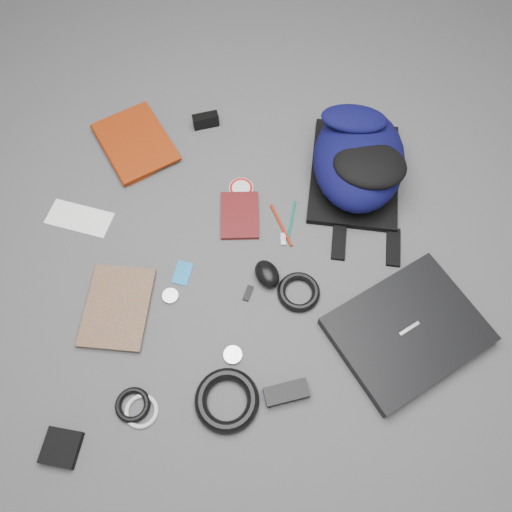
{
  "coord_description": "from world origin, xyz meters",
  "views": [
    {
      "loc": [
        -0.04,
        -0.65,
        1.36
      ],
      "look_at": [
        0.0,
        0.0,
        0.02
      ],
      "focal_mm": 35.0,
      "sensor_mm": 36.0,
      "label": 1
    }
  ],
  "objects": [
    {
      "name": "earbud_coil",
      "position": [
        -0.35,
        -0.41,
        0.01
      ],
      "size": [
        0.1,
        0.1,
        0.02
      ],
      "primitive_type": "torus",
      "rotation": [
        0.0,
        0.0,
        -0.12
      ],
      "color": "black",
      "rests_on": "ground"
    },
    {
      "name": "pen_red",
      "position": [
        0.09,
        0.11,
        0.0
      ],
      "size": [
        0.06,
        0.15,
        0.01
      ],
      "primitive_type": "cylinder",
      "rotation": [
        1.57,
        0.0,
        0.34
      ],
      "color": "#9D1E0C",
      "rests_on": "ground"
    },
    {
      "name": "usb_silver",
      "position": [
        0.09,
        0.06,
        0.0
      ],
      "size": [
        0.02,
        0.04,
        0.01
      ],
      "primitive_type": "cube",
      "rotation": [
        0.0,
        0.0,
        -0.04
      ],
      "color": "#B1B2B4",
      "rests_on": "ground"
    },
    {
      "name": "headphone_right",
      "position": [
        -0.08,
        -0.29,
        0.01
      ],
      "size": [
        0.07,
        0.07,
        0.01
      ],
      "primitive_type": "cylinder",
      "rotation": [
        0.0,
        0.0,
        0.34
      ],
      "color": "#BABBBD",
      "rests_on": "ground"
    },
    {
      "name": "pouch",
      "position": [
        -0.52,
        -0.51,
        0.01
      ],
      "size": [
        0.11,
        0.11,
        0.02
      ],
      "primitive_type": "cube",
      "rotation": [
        0.0,
        0.0,
        -0.23
      ],
      "color": "black",
      "rests_on": "ground"
    },
    {
      "name": "envelope",
      "position": [
        -0.55,
        0.17,
        0.0
      ],
      "size": [
        0.22,
        0.15,
        0.0
      ],
      "primitive_type": "cube",
      "rotation": [
        0.0,
        0.0,
        -0.33
      ],
      "color": "white",
      "rests_on": "ground"
    },
    {
      "name": "usb_black",
      "position": [
        -0.03,
        -0.11,
        0.0
      ],
      "size": [
        0.03,
        0.05,
        0.01
      ],
      "primitive_type": "cube",
      "rotation": [
        0.0,
        0.0,
        -0.4
      ],
      "color": "black",
      "rests_on": "ground"
    },
    {
      "name": "pen_teal",
      "position": [
        0.12,
        0.13,
        0.0
      ],
      "size": [
        0.04,
        0.13,
        0.01
      ],
      "primitive_type": "cylinder",
      "rotation": [
        1.57,
        0.0,
        -0.25
      ],
      "color": "#0B6753",
      "rests_on": "ground"
    },
    {
      "name": "backpack",
      "position": [
        0.34,
        0.29,
        0.09
      ],
      "size": [
        0.38,
        0.49,
        0.18
      ],
      "primitive_type": null,
      "rotation": [
        0.0,
        0.0,
        -0.19
      ],
      "color": "black",
      "rests_on": "ground"
    },
    {
      "name": "textbook_red",
      "position": [
        -0.48,
        0.4,
        0.02
      ],
      "size": [
        0.32,
        0.35,
        0.03
      ],
      "primitive_type": "imported",
      "rotation": [
        0.0,
        0.0,
        0.47
      ],
      "color": "maroon",
      "rests_on": "ground"
    },
    {
      "name": "headphone_left",
      "position": [
        -0.26,
        -0.11,
        0.01
      ],
      "size": [
        0.05,
        0.05,
        0.01
      ],
      "primitive_type": "cylinder",
      "rotation": [
        0.0,
        0.0,
        0.1
      ],
      "color": "#B7B6B9",
      "rests_on": "ground"
    },
    {
      "name": "cable_coil",
      "position": [
        0.12,
        -0.12,
        0.01
      ],
      "size": [
        0.15,
        0.15,
        0.02
      ],
      "primitive_type": "torus",
      "rotation": [
        0.0,
        0.0,
        -0.2
      ],
      "color": "black",
      "rests_on": "ground"
    },
    {
      "name": "sticker_disc",
      "position": [
        -0.03,
        0.26,
        0.0
      ],
      "size": [
        0.09,
        0.09,
        0.0
      ],
      "primitive_type": "cylinder",
      "rotation": [
        0.0,
        0.0,
        -0.12
      ],
      "color": "silver",
      "rests_on": "ground"
    },
    {
      "name": "power_cord_coil",
      "position": [
        -0.1,
        -0.42,
        0.02
      ],
      "size": [
        0.21,
        0.21,
        0.03
      ],
      "primitive_type": "torus",
      "rotation": [
        0.0,
        0.0,
        0.26
      ],
      "color": "black",
      "rests_on": "ground"
    },
    {
      "name": "ground",
      "position": [
        0.0,
        0.0,
        0.0
      ],
      "size": [
        4.0,
        4.0,
        0.0
      ],
      "primitive_type": "plane",
      "color": "#4F4F51",
      "rests_on": "ground"
    },
    {
      "name": "comic_book",
      "position": [
        -0.5,
        -0.12,
        0.01
      ],
      "size": [
        0.22,
        0.28,
        0.02
      ],
      "primitive_type": "imported",
      "rotation": [
        0.0,
        0.0,
        -0.15
      ],
      "color": "#C47D0E",
      "rests_on": "ground"
    },
    {
      "name": "dvd_case",
      "position": [
        -0.04,
        0.15,
        0.01
      ],
      "size": [
        0.12,
        0.17,
        0.01
      ],
      "primitive_type": "cube",
      "rotation": [
        0.0,
        0.0,
        -0.04
      ],
      "color": "#420C0D",
      "rests_on": "ground"
    },
    {
      "name": "compact_camera",
      "position": [
        -0.14,
        0.53,
        0.02
      ],
      "size": [
        0.09,
        0.05,
        0.05
      ],
      "primitive_type": "cube",
      "rotation": [
        0.0,
        0.0,
        0.2
      ],
      "color": "black",
      "rests_on": "ground"
    },
    {
      "name": "laptop",
      "position": [
        0.41,
        -0.26,
        0.02
      ],
      "size": [
        0.49,
        0.46,
        0.04
      ],
      "primitive_type": "cube",
      "rotation": [
        0.0,
        0.0,
        0.49
      ],
      "color": "black",
      "rests_on": "ground"
    },
    {
      "name": "power_brick",
      "position": [
        0.06,
        -0.4,
        0.01
      ],
      "size": [
        0.12,
        0.07,
        0.03
      ],
      "primitive_type": "cube",
      "rotation": [
        0.0,
        0.0,
        0.18
      ],
      "color": "black",
      "rests_on": "ground"
    },
    {
      "name": "white_cable_coil",
      "position": [
        -0.33,
        -0.43,
        0.01
      ],
      "size": [
        0.12,
        0.12,
        0.01
      ],
      "primitive_type": "torus",
      "rotation": [
        0.0,
        0.0,
        -0.39
      ],
      "color": "silver",
      "rests_on": "ground"
    },
    {
      "name": "mouse",
      "position": [
        0.03,
        -0.06,
        0.02
      ],
      "size": [
        0.1,
        0.11,
        0.05
      ],
      "primitive_type": "ellipsoid",
      "rotation": [
        0.0,
        0.0,
        0.42
      ],
      "color": "black",
      "rests_on": "ground"
    },
    {
      "name": "id_badge",
      "position": [
        -0.22,
        -0.03,
        0.0
      ],
      "size": [
        0.07,
        0.09,
        0.0
      ],
      "primitive_type": "cube",
      "rotation": [
        0.0,
        0.0,
        -0.29
      ],
      "color": "#1870B8",
      "rests_on": "ground"
    }
  ]
}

